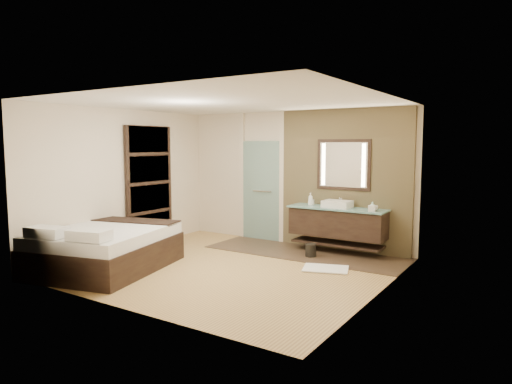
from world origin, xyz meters
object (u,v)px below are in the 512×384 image
Objects in this scene: vanity at (337,223)px; bed at (106,248)px; mirror_unit at (343,165)px; waste_bin at (311,250)px.

bed is (-2.75, -3.08, -0.24)m from vanity.
waste_bin is (-0.28, -0.78, -1.53)m from mirror_unit.
bed is at bearing -129.66° from mirror_unit.
vanity is 1.10m from mirror_unit.
waste_bin is at bearing -109.56° from mirror_unit.
vanity is 0.74× the size of bed.
bed is at bearing -134.29° from waste_bin.
mirror_unit is 4.36× the size of waste_bin.
bed is 3.54m from waste_bin.
mirror_unit reaches higher than vanity.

